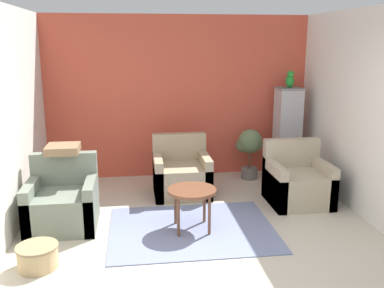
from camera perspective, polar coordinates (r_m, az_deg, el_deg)
name	(u,v)px	position (r m, az deg, el deg)	size (l,w,h in m)	color
ground_plane	(215,275)	(4.43, 3.06, -17.09)	(20.00, 20.00, 0.00)	beige
wall_back_accent	(178,97)	(7.23, -1.83, 6.25)	(4.49, 0.06, 2.69)	#C64C38
wall_left	(13,118)	(5.69, -22.71, 3.25)	(0.06, 3.36, 2.69)	silver
wall_right	(353,110)	(6.24, 20.65, 4.24)	(0.06, 3.36, 2.69)	silver
area_rug	(192,229)	(5.37, -0.01, -11.26)	(2.01, 1.58, 0.01)	slate
coffee_table	(192,194)	(5.19, -0.01, -6.64)	(0.59, 0.59, 0.53)	brown
armchair_left	(63,204)	(5.59, -16.85, -7.66)	(0.83, 0.80, 0.87)	slate
armchair_right	(297,183)	(6.30, 13.88, -5.07)	(0.83, 0.80, 0.87)	tan
armchair_middle	(181,175)	(6.47, -1.43, -4.17)	(0.83, 0.80, 0.87)	#9E896B
birdcage	(287,135)	(7.33, 12.55, 1.22)	(0.49, 0.49, 1.52)	slate
parrot	(290,80)	(7.20, 12.91, 8.34)	(0.13, 0.23, 0.28)	#1E842D
potted_plant	(250,146)	(7.18, 7.70, -0.32)	(0.44, 0.40, 0.85)	#66605B
wicker_basket	(38,256)	(4.76, -19.89, -13.84)	(0.42, 0.42, 0.24)	tan
throw_pillow	(63,149)	(5.69, -16.83, -0.63)	(0.41, 0.41, 0.10)	#846647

